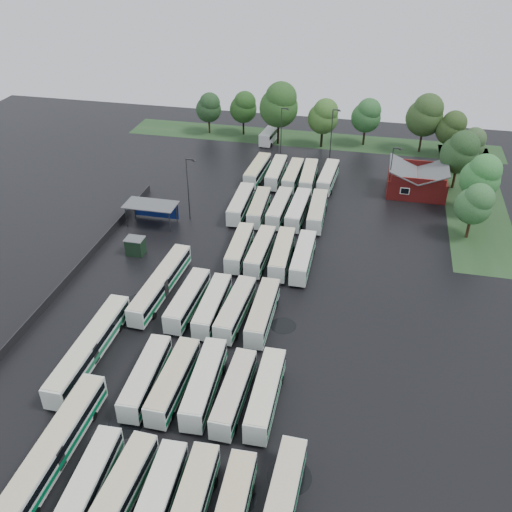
# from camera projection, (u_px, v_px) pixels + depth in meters

# --- Properties ---
(ground) EXTENTS (160.00, 160.00, 0.00)m
(ground) POSITION_uv_depth(u_px,v_px,m) (219.00, 322.00, 70.35)
(ground) COLOR black
(ground) RESTS_ON ground
(brick_building) EXTENTS (10.07, 8.60, 5.39)m
(brick_building) POSITION_uv_depth(u_px,v_px,m) (416.00, 183.00, 100.18)
(brick_building) COLOR maroon
(brick_building) RESTS_ON ground
(wash_shed) EXTENTS (8.20, 4.20, 3.58)m
(wash_shed) POSITION_uv_depth(u_px,v_px,m) (152.00, 206.00, 90.16)
(wash_shed) COLOR #2D2D30
(wash_shed) RESTS_ON ground
(utility_hut) EXTENTS (2.70, 2.20, 2.62)m
(utility_hut) POSITION_uv_depth(u_px,v_px,m) (135.00, 246.00, 83.08)
(utility_hut) COLOR black
(utility_hut) RESTS_ON ground
(grass_strip_north) EXTENTS (80.00, 10.00, 0.01)m
(grass_strip_north) POSITION_uv_depth(u_px,v_px,m) (310.00, 139.00, 123.48)
(grass_strip_north) COLOR #1F3D1B
(grass_strip_north) RESTS_ON ground
(grass_strip_east) EXTENTS (10.00, 50.00, 0.01)m
(grass_strip_east) POSITION_uv_depth(u_px,v_px,m) (474.00, 198.00, 99.33)
(grass_strip_east) COLOR #1F3D1B
(grass_strip_east) RESTS_ON ground
(west_fence) EXTENTS (0.10, 50.00, 1.20)m
(west_fence) POSITION_uv_depth(u_px,v_px,m) (84.00, 262.00, 80.79)
(west_fence) COLOR #2D2D30
(west_fence) RESTS_ON ground
(bus_r0c0) EXTENTS (2.78, 10.75, 2.97)m
(bus_r0c0) POSITION_uv_depth(u_px,v_px,m) (88.00, 484.00, 48.97)
(bus_r0c0) COLOR silver
(bus_r0c0) RESTS_ON ground
(bus_r0c1) EXTENTS (2.76, 11.06, 3.06)m
(bus_r0c1) POSITION_uv_depth(u_px,v_px,m) (120.00, 493.00, 48.21)
(bus_r0c1) COLOR silver
(bus_r0c1) RESTS_ON ground
(bus_r0c2) EXTENTS (2.84, 11.20, 3.09)m
(bus_r0c2) POSITION_uv_depth(u_px,v_px,m) (156.00, 504.00, 47.29)
(bus_r0c2) COLOR silver
(bus_r0c2) RESTS_ON ground
(bus_r0c3) EXTENTS (2.84, 11.24, 3.10)m
(bus_r0c3) POSITION_uv_depth(u_px,v_px,m) (191.00, 507.00, 47.02)
(bus_r0c3) COLOR silver
(bus_r0c3) RESTS_ON ground
(bus_r1c0) EXTENTS (2.76, 10.90, 3.01)m
(bus_r1c0) POSITION_uv_depth(u_px,v_px,m) (146.00, 377.00, 59.91)
(bus_r1c0) COLOR silver
(bus_r1c0) RESTS_ON ground
(bus_r1c1) EXTENTS (2.41, 11.01, 3.06)m
(bus_r1c1) POSITION_uv_depth(u_px,v_px,m) (173.00, 381.00, 59.39)
(bus_r1c1) COLOR silver
(bus_r1c1) RESTS_ON ground
(bus_r1c2) EXTENTS (2.96, 11.37, 3.14)m
(bus_r1c2) POSITION_uv_depth(u_px,v_px,m) (204.00, 383.00, 59.08)
(bus_r1c2) COLOR silver
(bus_r1c2) RESTS_ON ground
(bus_r1c3) EXTENTS (2.37, 10.72, 2.98)m
(bus_r1c3) POSITION_uv_depth(u_px,v_px,m) (234.00, 392.00, 58.05)
(bus_r1c3) COLOR silver
(bus_r1c3) RESTS_ON ground
(bus_r1c4) EXTENTS (2.55, 11.16, 3.10)m
(bus_r1c4) POSITION_uv_depth(u_px,v_px,m) (266.00, 394.00, 57.81)
(bus_r1c4) COLOR silver
(bus_r1c4) RESTS_ON ground
(bus_r2c0) EXTENTS (2.67, 11.00, 3.04)m
(bus_r2c0) POSITION_uv_depth(u_px,v_px,m) (188.00, 300.00, 71.37)
(bus_r2c0) COLOR silver
(bus_r2c0) RESTS_ON ground
(bus_r2c1) EXTENTS (2.45, 10.75, 2.98)m
(bus_r2c1) POSITION_uv_depth(u_px,v_px,m) (212.00, 305.00, 70.45)
(bus_r2c1) COLOR silver
(bus_r2c1) RESTS_ON ground
(bus_r2c2) EXTENTS (2.76, 10.97, 3.03)m
(bus_r2c2) POSITION_uv_depth(u_px,v_px,m) (235.00, 309.00, 69.84)
(bus_r2c2) COLOR silver
(bus_r2c2) RESTS_ON ground
(bus_r2c3) EXTENTS (2.51, 11.09, 3.08)m
(bus_r2c3) POSITION_uv_depth(u_px,v_px,m) (263.00, 312.00, 69.28)
(bus_r2c3) COLOR silver
(bus_r2c3) RESTS_ON ground
(bus_r3c1) EXTENTS (2.66, 10.70, 2.96)m
(bus_r3c1) POSITION_uv_depth(u_px,v_px,m) (240.00, 248.00, 82.15)
(bus_r3c1) COLOR silver
(bus_r3c1) RESTS_ON ground
(bus_r3c2) EXTENTS (2.43, 10.82, 3.00)m
(bus_r3c2) POSITION_uv_depth(u_px,v_px,m) (260.00, 251.00, 81.31)
(bus_r3c2) COLOR silver
(bus_r3c2) RESTS_ON ground
(bus_r3c3) EXTENTS (2.76, 11.15, 3.08)m
(bus_r3c3) POSITION_uv_depth(u_px,v_px,m) (282.00, 254.00, 80.62)
(bus_r3c3) COLOR silver
(bus_r3c3) RESTS_ON ground
(bus_r3c4) EXTENTS (2.46, 11.06, 3.07)m
(bus_r3c4) POSITION_uv_depth(u_px,v_px,m) (303.00, 257.00, 79.86)
(bus_r3c4) COLOR silver
(bus_r3c4) RESTS_ON ground
(bus_r4c0) EXTENTS (2.66, 11.20, 3.10)m
(bus_r4c0) POSITION_uv_depth(u_px,v_px,m) (241.00, 204.00, 93.72)
(bus_r4c0) COLOR silver
(bus_r4c0) RESTS_ON ground
(bus_r4c1) EXTENTS (2.72, 10.73, 2.96)m
(bus_r4c1) POSITION_uv_depth(u_px,v_px,m) (259.00, 207.00, 92.87)
(bus_r4c1) COLOR silver
(bus_r4c1) RESTS_ON ground
(bus_r4c2) EXTENTS (2.54, 10.91, 3.02)m
(bus_r4c2) POSITION_uv_depth(u_px,v_px,m) (279.00, 208.00, 92.61)
(bus_r4c2) COLOR silver
(bus_r4c2) RESTS_ON ground
(bus_r4c3) EXTENTS (2.63, 11.20, 3.10)m
(bus_r4c3) POSITION_uv_depth(u_px,v_px,m) (298.00, 210.00, 91.98)
(bus_r4c3) COLOR silver
(bus_r4c3) RESTS_ON ground
(bus_r4c4) EXTENTS (2.70, 11.21, 3.10)m
(bus_r4c4) POSITION_uv_depth(u_px,v_px,m) (317.00, 211.00, 91.58)
(bus_r4c4) COLOR silver
(bus_r4c4) RESTS_ON ground
(bus_r5c0) EXTENTS (2.87, 11.31, 3.12)m
(bus_r5c0) POSITION_uv_depth(u_px,v_px,m) (258.00, 170.00, 105.26)
(bus_r5c0) COLOR silver
(bus_r5c0) RESTS_ON ground
(bus_r5c1) EXTENTS (2.51, 11.04, 3.06)m
(bus_r5c1) POSITION_uv_depth(u_px,v_px,m) (276.00, 172.00, 104.57)
(bus_r5c1) COLOR silver
(bus_r5c1) RESTS_ON ground
(bus_r5c2) EXTENTS (2.38, 10.73, 2.98)m
(bus_r5c2) POSITION_uv_depth(u_px,v_px,m) (293.00, 175.00, 103.56)
(bus_r5c2) COLOR silver
(bus_r5c2) RESTS_ON ground
(bus_r5c3) EXTENTS (2.71, 11.05, 3.06)m
(bus_r5c3) POSITION_uv_depth(u_px,v_px,m) (309.00, 177.00, 102.93)
(bus_r5c3) COLOR silver
(bus_r5c3) RESTS_ON ground
(bus_r5c4) EXTENTS (2.90, 11.13, 3.07)m
(bus_r5c4) POSITION_uv_depth(u_px,v_px,m) (328.00, 177.00, 102.78)
(bus_r5c4) COLOR silver
(bus_r5c4) RESTS_ON ground
(artic_bus_west_a) EXTENTS (2.43, 16.82, 3.12)m
(artic_bus_west_a) POSITION_uv_depth(u_px,v_px,m) (54.00, 449.00, 51.97)
(artic_bus_west_a) COLOR silver
(artic_bus_west_a) RESTS_ON ground
(artic_bus_west_b) EXTENTS (2.93, 16.11, 2.98)m
(artic_bus_west_b) POSITION_uv_depth(u_px,v_px,m) (161.00, 283.00, 74.47)
(artic_bus_west_b) COLOR silver
(artic_bus_west_b) RESTS_ON ground
(artic_bus_west_c) EXTENTS (2.39, 16.69, 3.10)m
(artic_bus_west_c) POSITION_uv_depth(u_px,v_px,m) (90.00, 348.00, 63.72)
(artic_bus_west_c) COLOR silver
(artic_bus_west_c) RESTS_ON ground
(minibus) EXTENTS (2.95, 6.51, 2.76)m
(minibus) POSITION_uv_depth(u_px,v_px,m) (268.00, 136.00, 120.84)
(minibus) COLOR silver
(minibus) RESTS_ON ground
(tree_north_0) EXTENTS (5.52, 5.52, 9.14)m
(tree_north_0) POSITION_uv_depth(u_px,v_px,m) (209.00, 107.00, 123.65)
(tree_north_0) COLOR black
(tree_north_0) RESTS_ON ground
(tree_north_1) EXTENTS (5.85, 5.85, 9.69)m
(tree_north_1) POSITION_uv_depth(u_px,v_px,m) (244.00, 107.00, 122.74)
(tree_north_1) COLOR black
(tree_north_1) RESTS_ON ground
(tree_north_2) EXTENTS (8.00, 8.00, 13.26)m
(tree_north_2) POSITION_uv_depth(u_px,v_px,m) (279.00, 104.00, 116.70)
(tree_north_2) COLOR black
(tree_north_2) RESTS_ON ground
(tree_north_3) EXTENTS (6.25, 6.25, 10.36)m
(tree_north_3) POSITION_uv_depth(u_px,v_px,m) (324.00, 116.00, 116.23)
(tree_north_3) COLOR black
(tree_north_3) RESTS_ON ground
(tree_north_4) EXTENTS (6.08, 6.08, 10.07)m
(tree_north_4) POSITION_uv_depth(u_px,v_px,m) (367.00, 115.00, 117.28)
(tree_north_4) COLOR black
(tree_north_4) RESTS_ON ground
(tree_north_5) EXTENTS (7.34, 7.34, 12.15)m
(tree_north_5) POSITION_uv_depth(u_px,v_px,m) (426.00, 115.00, 113.29)
(tree_north_5) COLOR black
(tree_north_5) RESTS_ON ground
(tree_north_6) EXTENTS (5.86, 5.86, 9.70)m
(tree_north_6) POSITION_uv_depth(u_px,v_px,m) (452.00, 128.00, 111.53)
(tree_north_6) COLOR black
(tree_north_6) RESTS_ON ground
(tree_east_0) EXTENTS (5.53, 5.53, 9.16)m
(tree_east_0) POSITION_uv_depth(u_px,v_px,m) (475.00, 203.00, 84.61)
(tree_east_0) COLOR #311E11
(tree_east_0) RESTS_ON ground
(tree_east_1) EXTENTS (6.39, 6.39, 10.58)m
(tree_east_1) POSITION_uv_depth(u_px,v_px,m) (482.00, 176.00, 90.69)
(tree_east_1) COLOR black
(tree_east_1) RESTS_ON ground
(tree_east_2) EXTENTS (6.52, 6.52, 10.80)m
(tree_east_2) POSITION_uv_depth(u_px,v_px,m) (461.00, 152.00, 99.06)
(tree_east_2) COLOR #3B2715
(tree_east_2) RESTS_ON ground
(tree_east_3) EXTENTS (5.31, 5.31, 8.79)m
(tree_east_3) POSITION_uv_depth(u_px,v_px,m) (472.00, 143.00, 106.00)
(tree_east_3) COLOR black
(tree_east_3) RESTS_ON ground
(tree_east_4) EXTENTS (4.52, 4.51, 7.47)m
(tree_east_4) POSITION_uv_depth(u_px,v_px,m) (452.00, 132.00, 113.73)
(tree_east_4) COLOR #2F2212
(tree_east_4) RESTS_ON ground
(lamp_post_ne) EXTENTS (1.44, 0.28, 9.34)m
(lamp_post_ne) POSITION_uv_depth(u_px,v_px,m) (391.00, 170.00, 96.36)
(lamp_post_ne) COLOR #2D2D30
(lamp_post_ne) RESTS_ON ground
(lamp_post_nw) EXTENTS (1.61, 0.31, 10.47)m
(lamp_post_nw) POSITION_uv_depth(u_px,v_px,m) (189.00, 185.00, 89.75)
(lamp_post_nw) COLOR #2D2D30
(lamp_post_nw) RESTS_ON ground
(lamp_post_back_w) EXTENTS (1.55, 0.30, 10.03)m
(lamp_post_back_w) POSITION_uv_depth(u_px,v_px,m) (282.00, 129.00, 112.18)
(lamp_post_back_w) COLOR #2D2D30
(lamp_post_back_w) RESTS_ON ground
(lamp_post_back_e) EXTENTS (1.58, 0.31, 10.26)m
(lamp_post_back_e) POSITION_uv_depth(u_px,v_px,m) (332.00, 131.00, 110.84)
(lamp_post_back_e) COLOR #2D2D30
(lamp_post_back_e) RESTS_ON ground
(puddle_0) EXTENTS (3.50, 3.50, 0.01)m
(puddle_0) POSITION_uv_depth(u_px,v_px,m) (125.00, 425.00, 56.53)
(puddle_0) COLOR black
(puddle_0) RESTS_ON ground
(puddle_1) EXTENTS (2.77, 2.77, 0.01)m
(puddle_1) POSITION_uv_depth(u_px,v_px,m) (241.00, 499.00, 49.55)
(puddle_1) COLOR black
(puddle_1) RESTS_ON ground
(puddle_2) EXTENTS (4.89, 4.89, 0.01)m
(puddle_2) POSITION_uv_depth(u_px,v_px,m) (142.00, 304.00, 73.46)
(puddle_2) COLOR black
(puddle_2) RESTS_ON ground
(puddle_3) EXTENTS (3.23, 3.23, 0.01)m
(puddle_3) POSITION_uv_depth(u_px,v_px,m) (283.00, 326.00, 69.66)
(puddle_3) COLOR black
(puddle_3) RESTS_ON ground
(puddle_4) EXTENTS (4.10, 4.10, 0.01)m
(puddle_4) POSITION_uv_depth(u_px,v_px,m) (289.00, 477.00, 51.46)
(puddle_4) COLOR black
(puddle_4) RESTS_ON ground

